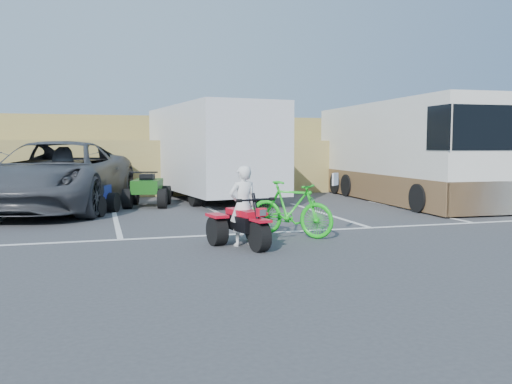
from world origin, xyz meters
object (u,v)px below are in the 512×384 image
object	(u,v)px
red_trike_atv	(247,247)
rv_motorhome	(400,159)
quad_atv_blue	(90,214)
cargo_trailer	(212,149)
quad_atv_green	(148,206)
green_dirt_bike	(291,209)
rider	(243,206)
grey_pickup	(57,175)

from	to	relation	value
red_trike_atv	rv_motorhome	xyz separation A→B (m)	(7.01, 6.50, 1.37)
red_trike_atv	quad_atv_blue	distance (m)	6.31
red_trike_atv	cargo_trailer	world-z (taller)	cargo_trailer
quad_atv_green	green_dirt_bike	bearing A→B (deg)	-56.66
cargo_trailer	green_dirt_bike	bearing A→B (deg)	-97.44
rider	grey_pickup	size ratio (longest dim) A/B	0.21
cargo_trailer	rv_motorhome	world-z (taller)	rv_motorhome
red_trike_atv	quad_atv_blue	size ratio (longest dim) A/B	0.92
red_trike_atv	quad_atv_blue	bearing A→B (deg)	104.54
green_dirt_bike	quad_atv_green	distance (m)	6.66
quad_atv_blue	red_trike_atv	bearing A→B (deg)	-41.28
quad_atv_blue	quad_atv_green	bearing A→B (deg)	63.19
rv_motorhome	quad_atv_blue	size ratio (longest dim) A/B	5.74
rider	grey_pickup	distance (m)	7.71
rv_motorhome	quad_atv_green	bearing A→B (deg)	178.17
quad_atv_blue	green_dirt_bike	bearing A→B (deg)	-28.18
rider	quad_atv_green	bearing A→B (deg)	-92.58
red_trike_atv	cargo_trailer	xyz separation A→B (m)	(1.13, 8.51, 1.68)
green_dirt_bike	quad_atv_green	size ratio (longest dim) A/B	1.11
grey_pickup	cargo_trailer	xyz separation A→B (m)	(4.80, 1.57, 0.71)
grey_pickup	red_trike_atv	bearing A→B (deg)	-48.33
grey_pickup	quad_atv_blue	world-z (taller)	grey_pickup
green_dirt_bike	quad_atv_blue	world-z (taller)	green_dirt_bike
green_dirt_bike	quad_atv_blue	distance (m)	6.24
rider	quad_atv_blue	size ratio (longest dim) A/B	0.95
red_trike_atv	grey_pickup	distance (m)	7.91
red_trike_atv	green_dirt_bike	bearing A→B (deg)	24.78
cargo_trailer	rv_motorhome	bearing A→B (deg)	-26.55
grey_pickup	rv_motorhome	size ratio (longest dim) A/B	0.79
rider	cargo_trailer	xyz separation A→B (m)	(1.16, 8.37, 0.95)
rider	red_trike_atv	bearing A→B (deg)	90.00
cargo_trailer	grey_pickup	bearing A→B (deg)	-169.44
red_trike_atv	rider	world-z (taller)	rider
quad_atv_blue	rider	bearing A→B (deg)	-40.93
quad_atv_blue	quad_atv_green	size ratio (longest dim) A/B	0.92
red_trike_atv	rv_motorhome	bearing A→B (deg)	31.15
quad_atv_blue	rv_motorhome	bearing A→B (deg)	27.39
cargo_trailer	red_trike_atv	bearing A→B (deg)	-105.16
quad_atv_green	quad_atv_blue	bearing A→B (deg)	-126.19
green_dirt_bike	quad_atv_green	bearing A→B (deg)	67.27
red_trike_atv	rider	bearing A→B (deg)	90.00
green_dirt_bike	rider	bearing A→B (deg)	167.83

